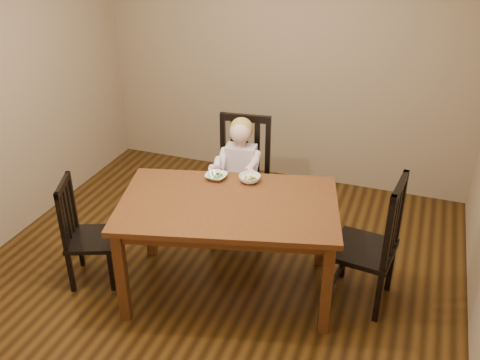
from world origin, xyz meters
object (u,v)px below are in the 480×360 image
(dining_table, at_px, (228,213))
(chair_child, at_px, (242,180))
(chair_right, at_px, (372,245))
(toddler, at_px, (240,168))
(bowl_veg, at_px, (250,178))
(bowl_peas, at_px, (216,176))
(chair_left, at_px, (86,234))

(dining_table, distance_m, chair_child, 0.89)
(dining_table, bearing_deg, chair_child, 103.00)
(chair_right, bearing_deg, toddler, 72.91)
(chair_child, height_order, bowl_veg, chair_child)
(bowl_veg, bearing_deg, chair_child, 116.33)
(bowl_peas, distance_m, bowl_veg, 0.27)
(chair_left, relative_size, toddler, 1.49)
(chair_right, relative_size, toddler, 1.77)
(chair_left, distance_m, bowl_veg, 1.39)
(toddler, bearing_deg, chair_left, 40.91)
(chair_right, xyz_separation_m, bowl_peas, (-1.28, 0.08, 0.32))
(dining_table, relative_size, bowl_peas, 10.67)
(chair_child, bearing_deg, bowl_peas, 79.67)
(bowl_veg, bearing_deg, bowl_peas, -170.48)
(chair_left, bearing_deg, dining_table, 80.61)
(bowl_veg, bearing_deg, chair_left, -152.24)
(bowl_peas, bearing_deg, bowl_veg, 9.52)
(chair_left, bearing_deg, chair_child, 117.40)
(dining_table, xyz_separation_m, chair_child, (-0.20, 0.84, -0.18))
(bowl_peas, bearing_deg, chair_right, -3.39)
(chair_left, bearing_deg, bowl_veg, 95.57)
(toddler, relative_size, bowl_veg, 3.50)
(dining_table, xyz_separation_m, bowl_peas, (-0.23, 0.32, 0.12))
(chair_child, height_order, toddler, chair_child)
(chair_child, distance_m, bowl_veg, 0.62)
(chair_child, bearing_deg, bowl_veg, 109.36)
(toddler, bearing_deg, dining_table, 96.46)
(chair_right, xyz_separation_m, toddler, (-1.24, 0.55, 0.18))
(chair_right, distance_m, bowl_peas, 1.32)
(dining_table, xyz_separation_m, chair_right, (1.06, 0.24, -0.20))
(dining_table, height_order, chair_left, chair_left)
(toddler, bearing_deg, bowl_veg, 111.58)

